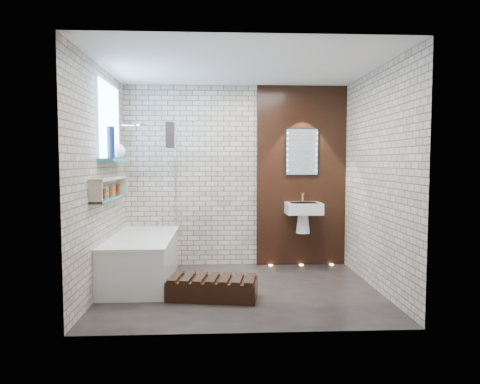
{
  "coord_description": "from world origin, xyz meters",
  "views": [
    {
      "loc": [
        -0.26,
        -5.1,
        1.52
      ],
      "look_at": [
        0.0,
        0.15,
        1.15
      ],
      "focal_mm": 33.02,
      "sensor_mm": 36.0,
      "label": 1
    }
  ],
  "objects": [
    {
      "name": "walnut_panel",
      "position": [
        0.95,
        1.27,
        1.3
      ],
      "size": [
        1.3,
        0.06,
        2.6
      ],
      "primitive_type": "cube",
      "color": "black",
      "rests_on": "ground"
    },
    {
      "name": "sill_vases",
      "position": [
        -1.5,
        0.35,
        1.66
      ],
      "size": [
        0.18,
        0.5,
        0.37
      ],
      "color": "#151F3A",
      "rests_on": "clerestory_window"
    },
    {
      "name": "clerestory_window",
      "position": [
        -1.57,
        0.35,
        1.9
      ],
      "size": [
        0.18,
        1.0,
        0.94
      ],
      "color": "#7FADE0",
      "rests_on": "room_shell"
    },
    {
      "name": "washbasin",
      "position": [
        0.95,
        1.07,
        0.79
      ],
      "size": [
        0.5,
        0.36,
        0.58
      ],
      "color": "white",
      "rests_on": "walnut_panel"
    },
    {
      "name": "bath_screen",
      "position": [
        -0.87,
        0.89,
        1.28
      ],
      "size": [
        0.01,
        0.78,
        1.4
      ],
      "primitive_type": "cube",
      "color": "white",
      "rests_on": "bathtub"
    },
    {
      "name": "shower_head",
      "position": [
        -1.3,
        0.95,
        2.0
      ],
      "size": [
        0.18,
        0.18,
        0.02
      ],
      "primitive_type": "cylinder",
      "color": "silver",
      "rests_on": "room_shell"
    },
    {
      "name": "towel",
      "position": [
        -0.87,
        0.6,
        1.85
      ],
      "size": [
        0.09,
        0.24,
        0.32
      ],
      "primitive_type": "cube",
      "color": "black",
      "rests_on": "bath_screen"
    },
    {
      "name": "walnut_step",
      "position": [
        -0.33,
        -0.3,
        0.11
      ],
      "size": [
        1.03,
        0.58,
        0.22
      ],
      "primitive_type": "cube",
      "rotation": [
        0.0,
        0.0,
        -0.16
      ],
      "color": "black",
      "rests_on": "ground"
    },
    {
      "name": "floor_uplights",
      "position": [
        0.95,
        1.2,
        0.01
      ],
      "size": [
        0.96,
        0.06,
        0.01
      ],
      "color": "#FFD899",
      "rests_on": "ground"
    },
    {
      "name": "display_niche",
      "position": [
        -1.53,
        0.15,
        1.2
      ],
      "size": [
        0.14,
        1.3,
        0.26
      ],
      "color": "teal",
      "rests_on": "room_shell"
    },
    {
      "name": "room_shell",
      "position": [
        0.0,
        0.0,
        1.3
      ],
      "size": [
        3.24,
        3.2,
        2.6
      ],
      "color": "gray",
      "rests_on": "ground"
    },
    {
      "name": "ground",
      "position": [
        0.0,
        0.0,
        0.0
      ],
      "size": [
        3.2,
        3.2,
        0.0
      ],
      "primitive_type": "plane",
      "color": "black",
      "rests_on": "ground"
    },
    {
      "name": "led_mirror",
      "position": [
        0.95,
        1.23,
        1.65
      ],
      "size": [
        0.5,
        0.02,
        0.7
      ],
      "color": "black",
      "rests_on": "walnut_panel"
    },
    {
      "name": "bathtub",
      "position": [
        -1.22,
        0.45,
        0.29
      ],
      "size": [
        0.79,
        1.74,
        0.7
      ],
      "color": "white",
      "rests_on": "ground"
    },
    {
      "name": "niche_bottles",
      "position": [
        -1.53,
        0.17,
        1.16
      ],
      "size": [
        0.06,
        0.74,
        0.13
      ],
      "color": "maroon",
      "rests_on": "display_niche"
    }
  ]
}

